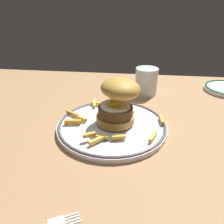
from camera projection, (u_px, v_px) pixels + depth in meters
The scene contains 5 objects.
ground_plane at pixel (127, 145), 52.36cm from camera, with size 146.82×96.64×4.00cm, color #9C724C.
dinner_plate at pixel (112, 125), 54.74cm from camera, with size 27.08×27.08×1.60cm.
burger at pixel (118, 100), 52.96cm from camera, with size 10.72×10.93×10.97cm.
fries_pile at pixel (105, 121), 54.21cm from camera, with size 25.72×22.22×1.52cm.
water_glass at pixel (146, 83), 73.37cm from camera, with size 7.38×7.38×8.75cm.
Camera 1 is at (1.52, -42.92, 29.17)cm, focal length 35.31 mm.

